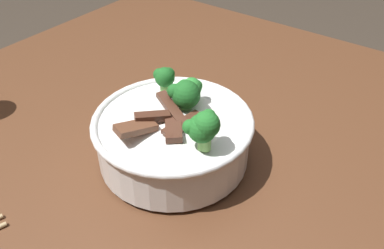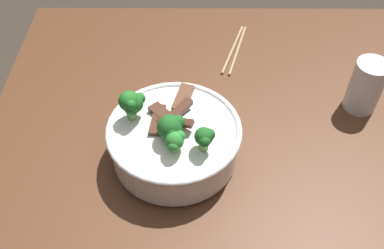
{
  "view_description": "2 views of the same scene",
  "coord_description": "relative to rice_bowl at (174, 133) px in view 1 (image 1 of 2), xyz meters",
  "views": [
    {
      "loc": [
        -0.44,
        -0.43,
        1.26
      ],
      "look_at": [
        -0.02,
        -0.13,
        0.87
      ],
      "focal_mm": 37.65,
      "sensor_mm": 36.0,
      "label": 1
    },
    {
      "loc": [
        0.51,
        -0.06,
        1.5
      ],
      "look_at": [
        -0.08,
        -0.07,
        0.85
      ],
      "focal_mm": 40.85,
      "sensor_mm": 36.0,
      "label": 2
    }
  ],
  "objects": [
    {
      "name": "dining_table",
      "position": [
        0.04,
        0.1,
        -0.19
      ],
      "size": [
        1.17,
        1.03,
        0.79
      ],
      "color": "#56331E",
      "rests_on": "ground"
    },
    {
      "name": "rice_bowl",
      "position": [
        0.0,
        0.0,
        0.0
      ],
      "size": [
        0.26,
        0.26,
        0.15
      ],
      "color": "white",
      "rests_on": "dining_table"
    }
  ]
}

